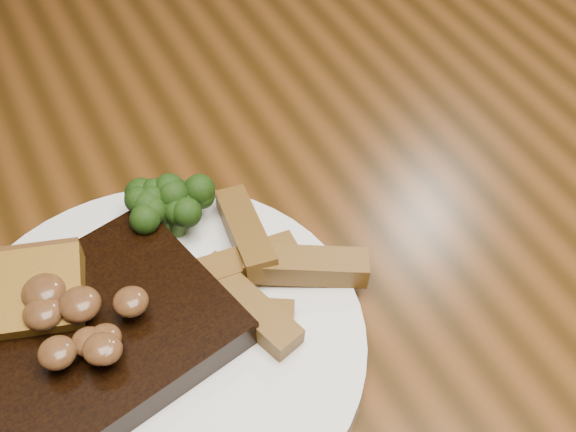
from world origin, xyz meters
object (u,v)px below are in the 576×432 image
at_px(chair_far, 38,33).
at_px(potato_wedges, 238,286).
at_px(dining_table, 270,305).
at_px(plate, 157,348).
at_px(steak, 87,340).
at_px(garlic_bread, 9,317).

distance_m(chair_far, potato_wedges, 0.81).
bearing_deg(dining_table, chair_far, 93.80).
bearing_deg(dining_table, plate, -151.28).
height_order(steak, potato_wedges, steak).
distance_m(plate, potato_wedges, 0.07).
xyz_separation_m(plate, potato_wedges, (0.06, 0.01, 0.02)).
relative_size(plate, potato_wedges, 2.49).
bearing_deg(steak, chair_far, 68.80).
height_order(plate, potato_wedges, potato_wedges).
relative_size(chair_far, garlic_bread, 8.57).
bearing_deg(garlic_bread, dining_table, 18.87).
distance_m(garlic_bread, potato_wedges, 0.15).
xyz_separation_m(garlic_bread, potato_wedges, (0.15, -0.05, 0.00)).
height_order(dining_table, garlic_bread, garlic_bread).
height_order(chair_far, steak, chair_far).
height_order(dining_table, steak, steak).
height_order(dining_table, potato_wedges, potato_wedges).
bearing_deg(steak, dining_table, 4.25).
relative_size(plate, steak, 1.58).
relative_size(garlic_bread, potato_wedges, 0.94).
distance_m(dining_table, plate, 0.16).
relative_size(chair_far, steak, 5.13).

